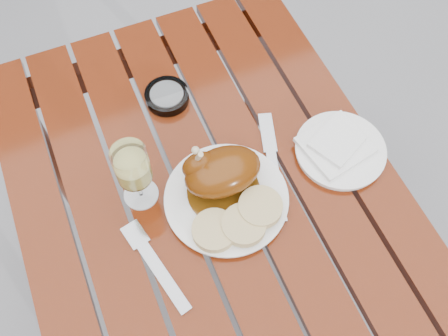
{
  "coord_description": "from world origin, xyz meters",
  "views": [
    {
      "loc": [
        -0.15,
        -0.38,
        1.71
      ],
      "look_at": [
        0.05,
        0.09,
        0.78
      ],
      "focal_mm": 40.0,
      "sensor_mm": 36.0,
      "label": 1
    }
  ],
  "objects_px": {
    "wine_glass": "(135,176)",
    "side_plate": "(340,150)",
    "table": "(222,272)",
    "dinner_plate": "(226,199)",
    "ashtray": "(167,96)"
  },
  "relations": [
    {
      "from": "wine_glass",
      "to": "table",
      "type": "bearing_deg",
      "value": -41.08
    },
    {
      "from": "dinner_plate",
      "to": "ashtray",
      "type": "height_order",
      "value": "ashtray"
    },
    {
      "from": "table",
      "to": "wine_glass",
      "type": "distance_m",
      "value": 0.5
    },
    {
      "from": "table",
      "to": "dinner_plate",
      "type": "xyz_separation_m",
      "value": [
        0.03,
        0.03,
        0.38
      ]
    },
    {
      "from": "dinner_plate",
      "to": "side_plate",
      "type": "relative_size",
      "value": 1.3
    },
    {
      "from": "table",
      "to": "wine_glass",
      "type": "height_order",
      "value": "wine_glass"
    },
    {
      "from": "ashtray",
      "to": "side_plate",
      "type": "bearing_deg",
      "value": -43.26
    },
    {
      "from": "ashtray",
      "to": "dinner_plate",
      "type": "bearing_deg",
      "value": -85.2
    },
    {
      "from": "side_plate",
      "to": "wine_glass",
      "type": "bearing_deg",
      "value": 170.69
    },
    {
      "from": "table",
      "to": "side_plate",
      "type": "distance_m",
      "value": 0.49
    },
    {
      "from": "wine_glass",
      "to": "side_plate",
      "type": "bearing_deg",
      "value": -9.31
    },
    {
      "from": "dinner_plate",
      "to": "ashtray",
      "type": "distance_m",
      "value": 0.3
    },
    {
      "from": "table",
      "to": "wine_glass",
      "type": "relative_size",
      "value": 6.85
    },
    {
      "from": "wine_glass",
      "to": "dinner_plate",
      "type": "bearing_deg",
      "value": -27.34
    },
    {
      "from": "side_plate",
      "to": "ashtray",
      "type": "relative_size",
      "value": 1.95
    }
  ]
}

